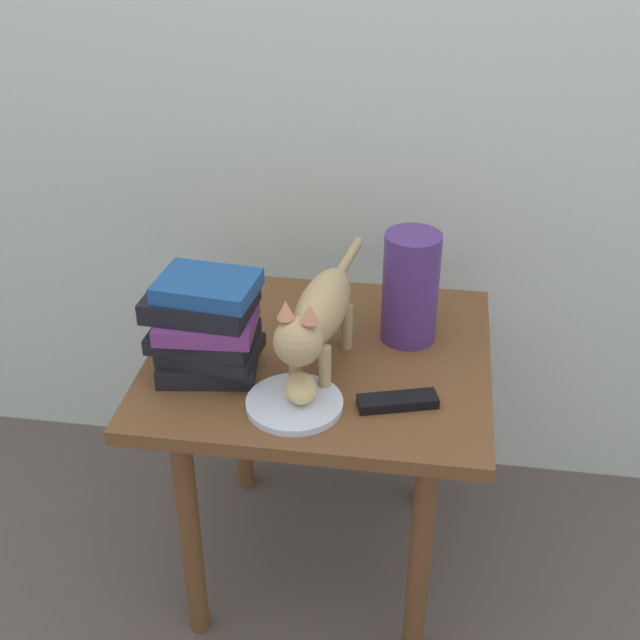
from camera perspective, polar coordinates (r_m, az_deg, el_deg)
ground_plane at (r=2.12m, az=0.00°, el=-15.83°), size 6.00×6.00×0.00m
back_panel at (r=1.93m, az=1.99°, el=17.67°), size 4.00×0.04×2.20m
side_table at (r=1.78m, az=0.00°, el=-4.68°), size 0.69×0.62×0.60m
plate at (r=1.58m, az=-1.74°, el=-5.68°), size 0.18×0.18×0.01m
bread_roll at (r=1.56m, az=-1.33°, el=-4.63°), size 0.08×0.09×0.05m
cat at (r=1.60m, az=-0.14°, el=0.33°), size 0.13×0.48×0.23m
book_stack at (r=1.64m, az=-7.74°, el=-0.44°), size 0.22×0.17×0.21m
green_vase at (r=1.73m, az=6.14°, el=2.20°), size 0.12×0.12×0.24m
candle_jar at (r=1.83m, az=-6.21°, el=0.95°), size 0.07×0.07×0.08m
tv_remote at (r=1.59m, az=5.27°, el=-5.50°), size 0.16×0.09×0.02m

